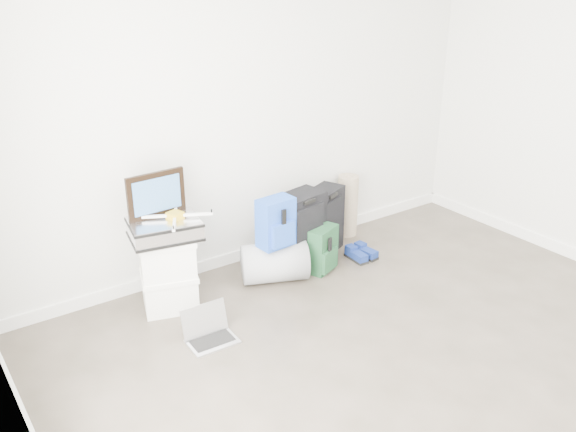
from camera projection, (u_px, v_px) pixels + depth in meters
ground at (484, 411)px, 3.58m from camera, size 5.00×5.00×0.00m
room_envelope at (527, 124)px, 2.92m from camera, size 4.52×5.02×2.71m
boxes_stack at (169, 273)px, 4.53m from camera, size 0.49×0.44×0.58m
briefcase at (165, 229)px, 4.39m from camera, size 0.55×0.44×0.14m
painting at (156, 194)px, 4.37m from camera, size 0.44×0.05×0.33m
drone at (175, 215)px, 4.38m from camera, size 0.49×0.49×0.05m
duffel_bag at (275, 262)px, 4.97m from camera, size 0.61×0.51×0.33m
blue_backpack at (276, 224)px, 4.81m from camera, size 0.30×0.23×0.40m
large_suitcase at (300, 231)px, 5.12m from camera, size 0.47×0.35×0.66m
green_backpack at (322, 250)px, 5.12m from camera, size 0.32×0.29×0.39m
carry_on at (324, 221)px, 5.41m from camera, size 0.43×0.37×0.60m
shoes at (361, 254)px, 5.38m from camera, size 0.22×0.25×0.08m
rolled_rug at (347, 205)px, 5.75m from camera, size 0.19×0.19×0.59m
laptop at (209, 332)px, 4.23m from camera, size 0.34×0.25×0.24m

